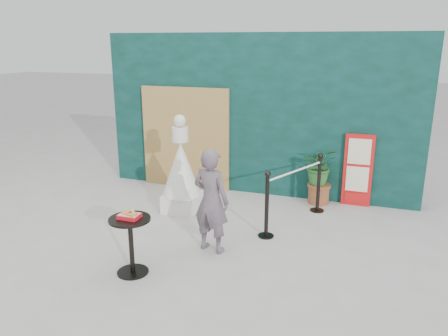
% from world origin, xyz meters
% --- Properties ---
extents(ground, '(60.00, 60.00, 0.00)m').
position_xyz_m(ground, '(0.00, 0.00, 0.00)').
color(ground, '#ADAAA5').
rests_on(ground, ground).
extents(back_wall, '(6.00, 0.30, 3.00)m').
position_xyz_m(back_wall, '(0.00, 3.15, 1.50)').
color(back_wall, black).
rests_on(back_wall, ground).
extents(bamboo_fence, '(1.80, 0.08, 2.00)m').
position_xyz_m(bamboo_fence, '(-1.40, 2.94, 1.00)').
color(bamboo_fence, tan).
rests_on(bamboo_fence, ground).
extents(woman, '(0.60, 0.45, 1.48)m').
position_xyz_m(woman, '(0.06, 0.47, 0.74)').
color(woman, '#645662').
rests_on(woman, ground).
extents(menu_board, '(0.50, 0.07, 1.30)m').
position_xyz_m(menu_board, '(1.90, 2.95, 0.65)').
color(menu_board, red).
rests_on(menu_board, ground).
extents(statue, '(0.66, 0.66, 1.69)m').
position_xyz_m(statue, '(-0.94, 1.69, 0.69)').
color(statue, silver).
rests_on(statue, ground).
extents(cafe_table, '(0.52, 0.52, 0.75)m').
position_xyz_m(cafe_table, '(-0.67, -0.45, 0.50)').
color(cafe_table, black).
rests_on(cafe_table, ground).
extents(food_basket, '(0.26, 0.19, 0.11)m').
position_xyz_m(food_basket, '(-0.66, -0.45, 0.79)').
color(food_basket, red).
rests_on(food_basket, cafe_table).
extents(planter, '(0.62, 0.54, 1.05)m').
position_xyz_m(planter, '(1.26, 2.84, 0.61)').
color(planter, '#925830').
rests_on(planter, ground).
extents(stanchion_barrier, '(0.84, 1.54, 1.03)m').
position_xyz_m(stanchion_barrier, '(0.99, 1.79, 0.49)').
color(stanchion_barrier, black).
rests_on(stanchion_barrier, ground).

